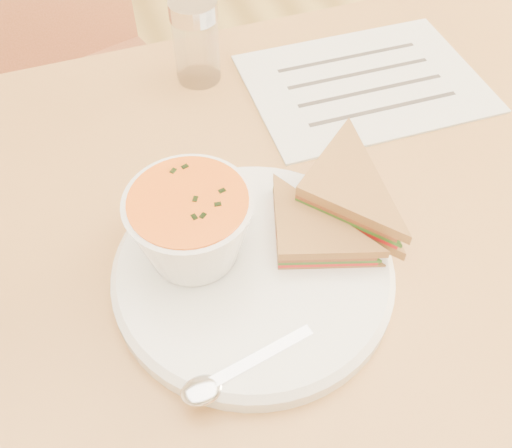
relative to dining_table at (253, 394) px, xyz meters
name	(u,v)px	position (x,y,z in m)	size (l,w,h in m)	color
dining_table	(253,394)	(0.00, 0.00, 0.00)	(1.00, 0.70, 0.75)	brown
chair_far	(89,110)	(-0.12, 0.62, 0.08)	(0.40, 0.40, 0.91)	brown
plate	(253,272)	(-0.01, -0.04, 0.38)	(0.25, 0.25, 0.02)	white
soup_bowl	(192,230)	(-0.06, -0.01, 0.43)	(0.11, 0.11, 0.07)	white
sandwich_half_a	(278,264)	(0.00, -0.05, 0.41)	(0.09, 0.09, 0.03)	olive
sandwich_half_b	(295,199)	(0.04, 0.00, 0.42)	(0.11, 0.11, 0.03)	olive
spoon	(256,360)	(-0.04, -0.13, 0.40)	(0.16, 0.03, 0.01)	silver
paper_menu	(364,83)	(0.21, 0.18, 0.38)	(0.28, 0.20, 0.00)	white
condiment_shaker	(196,41)	(0.02, 0.26, 0.43)	(0.06, 0.06, 0.10)	silver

